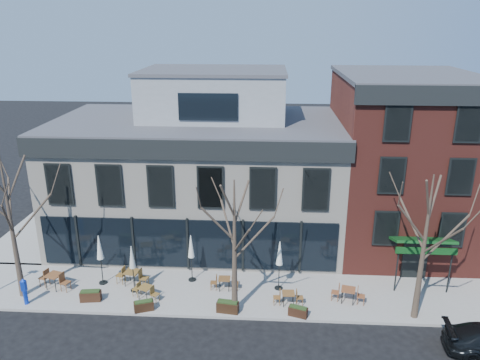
{
  "coord_description": "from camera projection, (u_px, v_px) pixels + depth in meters",
  "views": [
    {
      "loc": [
        4.51,
        -24.3,
        14.19
      ],
      "look_at": [
        2.91,
        2.0,
        5.17
      ],
      "focal_mm": 35.0,
      "sensor_mm": 36.0,
      "label": 1
    }
  ],
  "objects": [
    {
      "name": "cafe_set_0",
      "position": [
        55.0,
        280.0,
        25.7
      ],
      "size": [
        2.01,
        1.05,
        1.03
      ],
      "color": "brown",
      "rests_on": "sidewalk_front"
    },
    {
      "name": "planter_0",
      "position": [
        91.0,
        296.0,
        24.61
      ],
      "size": [
        1.12,
        0.56,
        0.6
      ],
      "color": "#331D11",
      "rests_on": "sidewalk_front"
    },
    {
      "name": "call_box",
      "position": [
        25.0,
        291.0,
        24.18
      ],
      "size": [
        0.29,
        0.29,
        1.49
      ],
      "color": "#0D2EAD",
      "rests_on": "sidewalk_front"
    },
    {
      "name": "tree_corner",
      "position": [
        12.0,
        226.0,
        23.88
      ],
      "size": [
        3.93,
        3.98,
        7.92
      ],
      "color": "#382B21",
      "rests_on": "sidewalk_front"
    },
    {
      "name": "cafe_set_4",
      "position": [
        288.0,
        297.0,
        24.24
      ],
      "size": [
        1.61,
        0.67,
        0.84
      ],
      "color": "brown",
      "rests_on": "sidewalk_front"
    },
    {
      "name": "tree_right",
      "position": [
        424.0,
        247.0,
        22.12
      ],
      "size": [
        3.72,
        3.77,
        7.48
      ],
      "color": "#382B21",
      "rests_on": "sidewalk_front"
    },
    {
      "name": "cafe_set_1",
      "position": [
        132.0,
        276.0,
        26.06
      ],
      "size": [
        1.95,
        0.89,
        1.0
      ],
      "color": "brown",
      "rests_on": "sidewalk_front"
    },
    {
      "name": "corner_building",
      "position": [
        200.0,
        171.0,
        31.05
      ],
      "size": [
        18.39,
        10.39,
        11.1
      ],
      "color": "silver",
      "rests_on": "ground"
    },
    {
      "name": "planter_3",
      "position": [
        298.0,
        311.0,
        23.34
      ],
      "size": [
        1.02,
        0.66,
        0.53
      ],
      "color": "black",
      "rests_on": "sidewalk_front"
    },
    {
      "name": "tree_mid",
      "position": [
        235.0,
        246.0,
        22.71
      ],
      "size": [
        3.5,
        3.55,
        7.04
      ],
      "color": "#382B21",
      "rests_on": "sidewalk_front"
    },
    {
      "name": "cafe_set_5",
      "position": [
        348.0,
        294.0,
        24.45
      ],
      "size": [
        1.82,
        0.85,
        0.94
      ],
      "color": "brown",
      "rests_on": "sidewalk_front"
    },
    {
      "name": "sidewalk_front",
      "position": [
        242.0,
        293.0,
        25.56
      ],
      "size": [
        33.5,
        4.7,
        0.15
      ],
      "primitive_type": "cube",
      "color": "gray",
      "rests_on": "ground"
    },
    {
      "name": "red_brick_building",
      "position": [
        400.0,
        161.0,
        29.93
      ],
      "size": [
        8.2,
        11.78,
        11.18
      ],
      "color": "maroon",
      "rests_on": "ground"
    },
    {
      "name": "sidewalk_side",
      "position": [
        50.0,
        224.0,
        34.08
      ],
      "size": [
        4.5,
        12.0,
        0.15
      ],
      "primitive_type": "cube",
      "color": "gray",
      "rests_on": "ground"
    },
    {
      "name": "umbrella_0",
      "position": [
        100.0,
        250.0,
        25.67
      ],
      "size": [
        0.47,
        0.47,
        2.95
      ],
      "color": "black",
      "rests_on": "sidewalk_front"
    },
    {
      "name": "umbrella_1",
      "position": [
        132.0,
        260.0,
        24.99
      ],
      "size": [
        0.43,
        0.43,
        2.71
      ],
      "color": "black",
      "rests_on": "sidewalk_front"
    },
    {
      "name": "cafe_set_3",
      "position": [
        224.0,
        282.0,
        25.61
      ],
      "size": [
        1.59,
        0.65,
        0.84
      ],
      "color": "brown",
      "rests_on": "sidewalk_front"
    },
    {
      "name": "planter_1",
      "position": [
        144.0,
        306.0,
        23.79
      ],
      "size": [
        1.06,
        0.71,
        0.55
      ],
      "color": "black",
      "rests_on": "sidewalk_front"
    },
    {
      "name": "cafe_set_2",
      "position": [
        146.0,
        291.0,
        24.75
      ],
      "size": [
        1.65,
        1.0,
        0.86
      ],
      "color": "brown",
      "rests_on": "sidewalk_front"
    },
    {
      "name": "ground",
      "position": [
        189.0,
        272.0,
        27.8
      ],
      "size": [
        120.0,
        120.0,
        0.0
      ],
      "primitive_type": "plane",
      "color": "black",
      "rests_on": "ground"
    },
    {
      "name": "planter_2",
      "position": [
        228.0,
        306.0,
        23.66
      ],
      "size": [
        1.16,
        0.59,
        0.62
      ],
      "color": "black",
      "rests_on": "sidewalk_front"
    },
    {
      "name": "umbrella_2",
      "position": [
        191.0,
        249.0,
        26.01
      ],
      "size": [
        0.45,
        0.45,
        2.82
      ],
      "color": "black",
      "rests_on": "sidewalk_front"
    },
    {
      "name": "umbrella_3",
      "position": [
        280.0,
        256.0,
        25.16
      ],
      "size": [
        0.46,
        0.46,
        2.87
      ],
      "color": "black",
      "rests_on": "sidewalk_front"
    }
  ]
}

